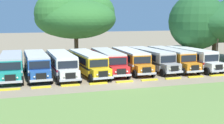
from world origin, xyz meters
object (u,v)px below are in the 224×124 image
at_px(broad_shade_tree, 75,16).
at_px(secondary_tree, 211,22).
at_px(parked_bus_slot_1, 36,63).
at_px(parked_bus_slot_2, 62,63).
at_px(parked_bus_slot_4, 108,60).
at_px(parked_bus_slot_6, 151,58).
at_px(parked_bus_slot_0, 12,64).
at_px(parked_bus_slot_8, 191,57).
at_px(utility_pole, 218,43).
at_px(parked_bus_slot_5, 130,59).
at_px(parked_bus_slot_7, 171,58).
at_px(parked_bus_slot_3, 88,62).

distance_m(broad_shade_tree, secondary_tree, 23.12).
distance_m(parked_bus_slot_1, parked_bus_slot_2, 3.08).
xyz_separation_m(parked_bus_slot_4, parked_bus_slot_6, (6.19, -0.08, 0.00)).
distance_m(parked_bus_slot_0, broad_shade_tree, 18.32).
relative_size(parked_bus_slot_8, secondary_tree, 0.66).
distance_m(parked_bus_slot_6, utility_pole, 11.25).
distance_m(parked_bus_slot_5, parked_bus_slot_7, 5.97).
bearing_deg(secondary_tree, parked_bus_slot_0, -170.03).
height_order(parked_bus_slot_5, broad_shade_tree, broad_shade_tree).
distance_m(parked_bus_slot_3, parked_bus_slot_5, 6.20).
height_order(parked_bus_slot_1, parked_bus_slot_2, same).
bearing_deg(parked_bus_slot_7, utility_pole, 91.47).
relative_size(parked_bus_slot_5, parked_bus_slot_8, 0.99).
height_order(parked_bus_slot_0, parked_bus_slot_5, same).
bearing_deg(parked_bus_slot_1, secondary_tree, 99.44).
bearing_deg(parked_bus_slot_5, parked_bus_slot_2, -84.40).
relative_size(parked_bus_slot_5, secondary_tree, 0.65).
bearing_deg(parked_bus_slot_6, parked_bus_slot_8, 76.96).
relative_size(parked_bus_slot_2, parked_bus_slot_6, 0.99).
bearing_deg(secondary_tree, parked_bus_slot_7, -150.47).
bearing_deg(parked_bus_slot_4, parked_bus_slot_7, 88.81).
distance_m(parked_bus_slot_5, broad_shade_tree, 15.94).
xyz_separation_m(parked_bus_slot_1, parked_bus_slot_5, (12.45, 0.10, 0.00)).
height_order(parked_bus_slot_0, parked_bus_slot_7, same).
relative_size(parked_bus_slot_2, parked_bus_slot_7, 1.00).
relative_size(parked_bus_slot_5, parked_bus_slot_6, 0.99).
xyz_separation_m(parked_bus_slot_0, parked_bus_slot_6, (18.37, -0.16, 0.00)).
relative_size(parked_bus_slot_6, secondary_tree, 0.66).
bearing_deg(parked_bus_slot_3, parked_bus_slot_1, -101.89).
xyz_separation_m(parked_bus_slot_2, broad_shade_tree, (4.43, 14.79, 5.78)).
bearing_deg(parked_bus_slot_4, parked_bus_slot_0, -89.72).
bearing_deg(parked_bus_slot_1, utility_pole, 89.06).
relative_size(parked_bus_slot_2, parked_bus_slot_8, 0.99).
distance_m(broad_shade_tree, utility_pole, 23.84).
distance_m(parked_bus_slot_1, parked_bus_slot_3, 6.36).
height_order(parked_bus_slot_5, utility_pole, utility_pole).
height_order(parked_bus_slot_3, parked_bus_slot_4, same).
bearing_deg(parked_bus_slot_2, parked_bus_slot_5, 93.07).
height_order(parked_bus_slot_4, parked_bus_slot_6, same).
height_order(parked_bus_slot_2, secondary_tree, secondary_tree).
bearing_deg(parked_bus_slot_4, secondary_tree, 106.75).
bearing_deg(parked_bus_slot_3, secondary_tree, 101.20).
distance_m(parked_bus_slot_1, broad_shade_tree, 16.94).
relative_size(parked_bus_slot_2, secondary_tree, 0.65).
bearing_deg(parked_bus_slot_7, parked_bus_slot_2, -91.28).
relative_size(parked_bus_slot_6, broad_shade_tree, 0.74).
xyz_separation_m(broad_shade_tree, secondary_tree, (21.53, -8.36, -1.02)).
xyz_separation_m(parked_bus_slot_7, secondary_tree, (10.56, 5.98, 4.76)).
xyz_separation_m(parked_bus_slot_3, parked_bus_slot_5, (6.13, 0.88, 0.00)).
height_order(parked_bus_slot_0, parked_bus_slot_1, same).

